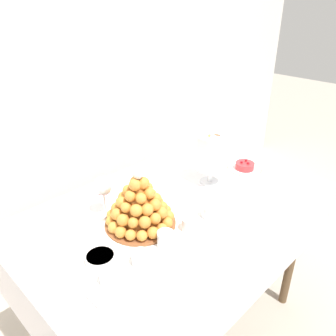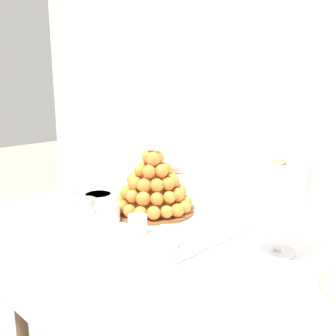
% 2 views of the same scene
% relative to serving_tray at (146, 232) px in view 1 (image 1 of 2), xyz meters
% --- Properties ---
extents(ground_plane, '(12.00, 12.00, 0.00)m').
position_rel_serving_tray_xyz_m(ground_plane, '(0.21, 0.05, -0.79)').
color(ground_plane, '#B2A899').
extents(backdrop_wall, '(4.80, 0.10, 2.50)m').
position_rel_serving_tray_xyz_m(backdrop_wall, '(0.21, 1.00, 0.46)').
color(backdrop_wall, silver).
rests_on(backdrop_wall, ground_plane).
extents(buffet_table, '(1.33, 0.83, 0.78)m').
position_rel_serving_tray_xyz_m(buffet_table, '(0.21, 0.05, -0.11)').
color(buffet_table, brown).
rests_on(buffet_table, ground_plane).
extents(serving_tray, '(0.66, 0.34, 0.02)m').
position_rel_serving_tray_xyz_m(serving_tray, '(0.00, 0.00, 0.00)').
color(serving_tray, white).
rests_on(serving_tray, buffet_table).
extents(croquembouche, '(0.27, 0.27, 0.24)m').
position_rel_serving_tray_xyz_m(croquembouche, '(0.02, 0.05, 0.09)').
color(croquembouche, brown).
rests_on(croquembouche, serving_tray).
extents(dessert_cup_left, '(0.06, 0.06, 0.05)m').
position_rel_serving_tray_xyz_m(dessert_cup_left, '(-0.25, -0.11, 0.03)').
color(dessert_cup_left, silver).
rests_on(dessert_cup_left, serving_tray).
extents(dessert_cup_mid_left, '(0.06, 0.06, 0.05)m').
position_rel_serving_tray_xyz_m(dessert_cup_mid_left, '(-0.13, -0.12, 0.02)').
color(dessert_cup_mid_left, silver).
rests_on(dessert_cup_mid_left, serving_tray).
extents(dessert_cup_centre, '(0.06, 0.06, 0.06)m').
position_rel_serving_tray_xyz_m(dessert_cup_centre, '(-0.01, -0.11, 0.03)').
color(dessert_cup_centre, silver).
rests_on(dessert_cup_centre, serving_tray).
extents(dessert_cup_mid_right, '(0.06, 0.06, 0.05)m').
position_rel_serving_tray_xyz_m(dessert_cup_mid_right, '(0.12, -0.11, 0.03)').
color(dessert_cup_mid_right, silver).
rests_on(dessert_cup_mid_right, serving_tray).
extents(dessert_cup_right, '(0.06, 0.06, 0.05)m').
position_rel_serving_tray_xyz_m(dessert_cup_right, '(0.24, -0.11, 0.02)').
color(dessert_cup_right, silver).
rests_on(dessert_cup_right, serving_tray).
extents(creme_brulee_ramekin, '(0.10, 0.10, 0.02)m').
position_rel_serving_tray_xyz_m(creme_brulee_ramekin, '(-0.21, -0.01, 0.01)').
color(creme_brulee_ramekin, white).
rests_on(creme_brulee_ramekin, serving_tray).
extents(macaron_goblet, '(0.14, 0.14, 0.26)m').
position_rel_serving_tray_xyz_m(macaron_goblet, '(0.47, 0.07, 0.15)').
color(macaron_goblet, white).
rests_on(macaron_goblet, buffet_table).
extents(fruit_tart_plate, '(0.18, 0.18, 0.05)m').
position_rel_serving_tray_xyz_m(fruit_tart_plate, '(0.69, 0.02, 0.01)').
color(fruit_tart_plate, white).
rests_on(fruit_tart_plate, buffet_table).
extents(wine_glass, '(0.08, 0.08, 0.17)m').
position_rel_serving_tray_xyz_m(wine_glass, '(-0.03, 0.21, 0.12)').
color(wine_glass, silver).
rests_on(wine_glass, buffet_table).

